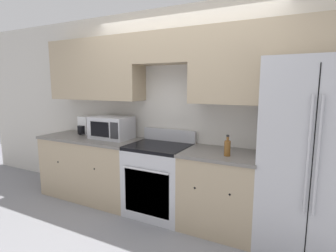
{
  "coord_description": "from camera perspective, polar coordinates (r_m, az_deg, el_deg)",
  "views": [
    {
      "loc": [
        1.42,
        -2.46,
        1.62
      ],
      "look_at": [
        0.0,
        0.31,
        1.14
      ],
      "focal_mm": 28.0,
      "sensor_mm": 36.0,
      "label": 1
    }
  ],
  "objects": [
    {
      "name": "wall_back",
      "position": [
        3.34,
        2.18,
        7.59
      ],
      "size": [
        8.0,
        0.39,
        2.6
      ],
      "color": "beige",
      "rests_on": "ground_plane"
    },
    {
      "name": "lower_cabinets_left",
      "position": [
        4.02,
        -16.2,
        -8.53
      ],
      "size": [
        1.51,
        0.64,
        0.89
      ],
      "color": "tan",
      "rests_on": "ground_plane"
    },
    {
      "name": "oven_range",
      "position": [
        3.38,
        -1.96,
        -11.44
      ],
      "size": [
        0.75,
        0.65,
        1.05
      ],
      "color": "#B7B7BC",
      "rests_on": "ground_plane"
    },
    {
      "name": "ground_plane",
      "position": [
        3.27,
        -2.66,
        -20.9
      ],
      "size": [
        12.0,
        12.0,
        0.0
      ],
      "primitive_type": "plane",
      "color": "gray"
    },
    {
      "name": "lower_cabinets_right",
      "position": [
        3.1,
        11.23,
        -13.62
      ],
      "size": [
        0.85,
        0.64,
        0.89
      ],
      "color": "tan",
      "rests_on": "ground_plane"
    },
    {
      "name": "paper_towel_holder",
      "position": [
        4.19,
        -17.61,
        0.06
      ],
      "size": [
        0.17,
        0.23,
        0.27
      ],
      "color": "white",
      "rests_on": "lower_cabinets_left"
    },
    {
      "name": "bottle",
      "position": [
        2.82,
        12.79,
        -4.61
      ],
      "size": [
        0.07,
        0.07,
        0.22
      ],
      "color": "brown",
      "rests_on": "lower_cabinets_right"
    },
    {
      "name": "refrigerator",
      "position": [
        2.89,
        28.68,
        -5.93
      ],
      "size": [
        0.92,
        0.73,
        1.88
      ],
      "color": "#B7B7BC",
      "rests_on": "ground_plane"
    },
    {
      "name": "microwave",
      "position": [
        3.73,
        -12.19,
        -0.33
      ],
      "size": [
        0.56,
        0.38,
        0.31
      ],
      "color": "#B7B7BC",
      "rests_on": "lower_cabinets_left"
    }
  ]
}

